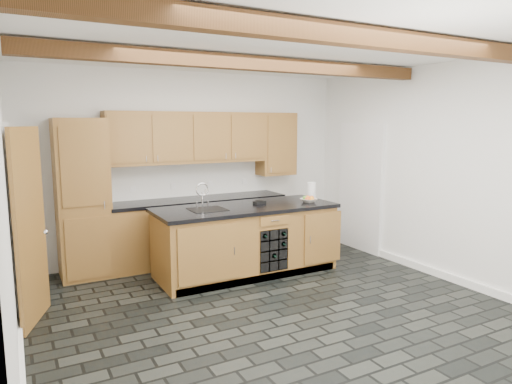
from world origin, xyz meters
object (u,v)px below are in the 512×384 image
Objects in this scene: kitchen_scale at (259,202)px; paper_towel at (311,191)px; island at (247,240)px; fruit_bowl at (309,200)px.

paper_towel is (0.87, 0.00, 0.10)m from kitchen_scale.
kitchen_scale is (0.24, 0.08, 0.49)m from island.
island is 13.77× the size of kitchen_scale.
fruit_bowl is at bearing -28.41° from kitchen_scale.
paper_towel reaches higher than island.
fruit_bowl reaches higher than kitchen_scale.
island is 10.05× the size of paper_towel.
kitchen_scale reaches higher than island.
kitchen_scale is 0.73× the size of paper_towel.
kitchen_scale is 0.71m from fruit_bowl.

